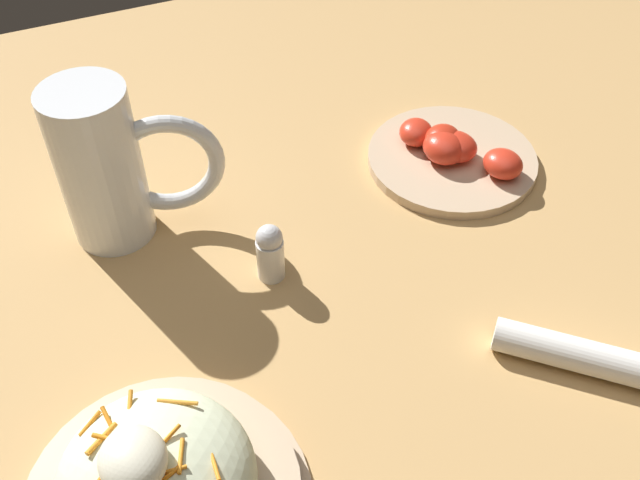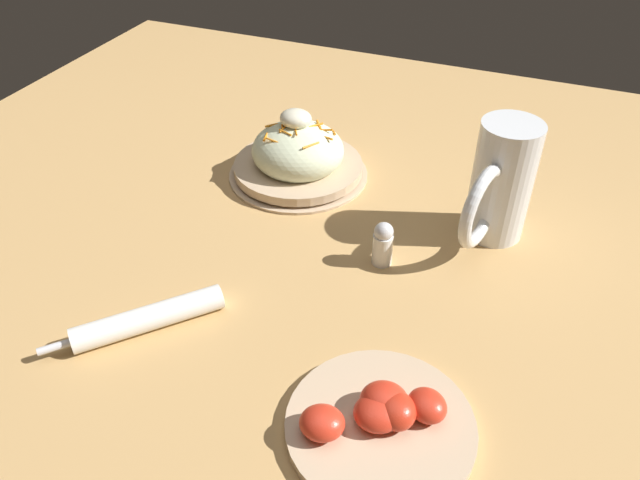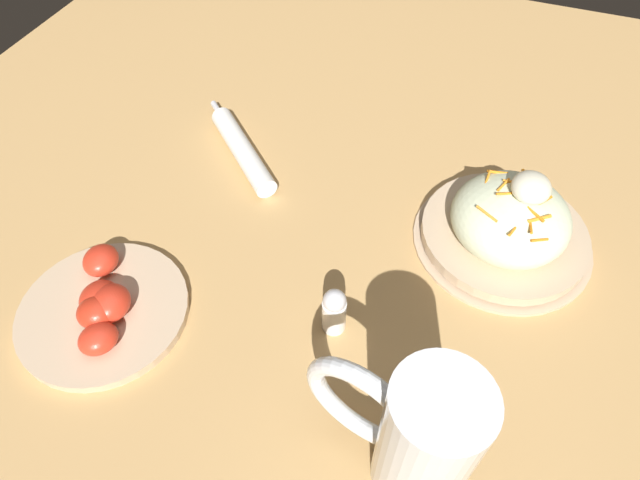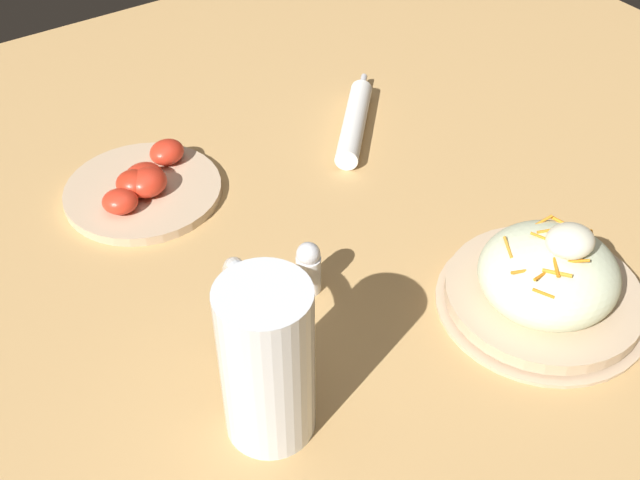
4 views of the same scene
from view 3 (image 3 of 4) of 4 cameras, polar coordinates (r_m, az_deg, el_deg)
ground_plane at (r=0.70m, az=3.03°, el=0.08°), size 1.43×1.43×0.00m
salad_plate at (r=0.71m, az=18.90°, el=1.53°), size 0.22×0.22×0.11m
beer_mug at (r=0.50m, az=10.08°, el=-19.87°), size 0.08×0.16×0.17m
napkin_roll at (r=0.81m, az=-8.07°, el=9.26°), size 0.16×0.17×0.03m
tomato_plate at (r=0.67m, az=-21.57°, el=-6.51°), size 0.19×0.19×0.04m
salt_shaker at (r=0.60m, az=1.48°, el=-7.30°), size 0.03×0.03×0.06m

